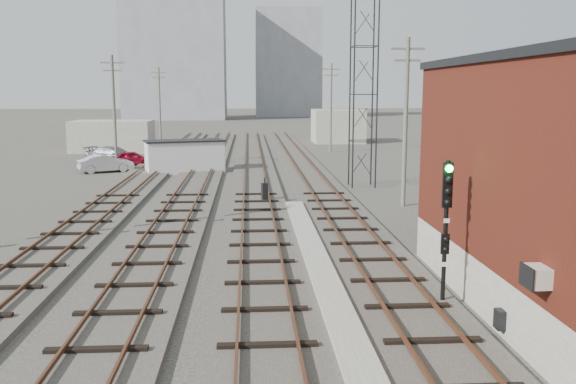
{
  "coord_description": "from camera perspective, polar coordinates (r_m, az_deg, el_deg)",
  "views": [
    {
      "loc": [
        -1.89,
        -4.28,
        6.2
      ],
      "look_at": [
        -0.34,
        19.78,
        2.2
      ],
      "focal_mm": 38.0,
      "sensor_mm": 36.0,
      "label": 1
    }
  ],
  "objects": [
    {
      "name": "track_left",
      "position": [
        44.37,
        -13.52,
        1.26
      ],
      "size": [
        3.2,
        90.0,
        0.39
      ],
      "color": "#332D28",
      "rests_on": "ground"
    },
    {
      "name": "apartment_right",
      "position": [
        154.75,
        -0.01,
        11.93
      ],
      "size": [
        16.0,
        12.0,
        26.0
      ],
      "primitive_type": "cube",
      "color": "gray",
      "rests_on": "ground"
    },
    {
      "name": "platform_curb",
      "position": [
        19.41,
        3.62,
        -8.82
      ],
      "size": [
        0.9,
        28.0,
        0.26
      ],
      "primitive_type": "cube",
      "color": "gray",
      "rests_on": "ground"
    },
    {
      "name": "site_trailer",
      "position": [
        47.55,
        -9.65,
        3.33
      ],
      "size": [
        6.47,
        4.17,
        2.52
      ],
      "rotation": [
        0.0,
        0.0,
        0.28
      ],
      "color": "silver",
      "rests_on": "ground"
    },
    {
      "name": "ground",
      "position": [
        64.61,
        -1.99,
        3.9
      ],
      "size": [
        320.0,
        320.0,
        0.0
      ],
      "primitive_type": "plane",
      "color": "#282621",
      "rests_on": "ground"
    },
    {
      "name": "utility_pole_left_c",
      "position": [
        75.05,
        -11.93,
        8.14
      ],
      "size": [
        1.8,
        0.24,
        9.0
      ],
      "color": "#595147",
      "rests_on": "ground"
    },
    {
      "name": "car_silver",
      "position": [
        49.23,
        -16.69,
        2.58
      ],
      "size": [
        4.36,
        3.04,
        1.36
      ],
      "primitive_type": "imported",
      "rotation": [
        0.0,
        0.0,
        2.0
      ],
      "color": "#ABADB3",
      "rests_on": "ground"
    },
    {
      "name": "utility_pole_right_b",
      "position": [
        62.86,
        4.03,
        8.11
      ],
      "size": [
        1.8,
        0.24,
        9.0
      ],
      "color": "#595147",
      "rests_on": "ground"
    },
    {
      "name": "utility_pole_right_a",
      "position": [
        33.38,
        10.96,
        6.84
      ],
      "size": [
        1.8,
        0.24,
        9.0
      ],
      "color": "#595147",
      "rests_on": "ground"
    },
    {
      "name": "track_mid_left",
      "position": [
        43.86,
        -8.37,
        1.32
      ],
      "size": [
        3.2,
        90.0,
        0.39
      ],
      "color": "#332D28",
      "rests_on": "ground"
    },
    {
      "name": "lattice_tower",
      "position": [
        39.99,
        7.11,
        11.21
      ],
      "size": [
        1.6,
        1.6,
        15.0
      ],
      "color": "black",
      "rests_on": "ground"
    },
    {
      "name": "car_grey",
      "position": [
        54.57,
        -15.96,
        3.31
      ],
      "size": [
        5.53,
        3.79,
        1.49
      ],
      "primitive_type": "imported",
      "rotation": [
        0.0,
        0.0,
        1.2
      ],
      "color": "slate",
      "rests_on": "ground"
    },
    {
      "name": "switch_stand",
      "position": [
        34.11,
        -2.2,
        0.02
      ],
      "size": [
        0.39,
        0.39,
        1.35
      ],
      "rotation": [
        0.0,
        0.0,
        0.3
      ],
      "color": "black",
      "rests_on": "ground"
    },
    {
      "name": "car_red",
      "position": [
        53.21,
        -14.36,
        3.09
      ],
      "size": [
        3.81,
        2.04,
        1.23
      ],
      "primitive_type": "imported",
      "rotation": [
        0.0,
        0.0,
        1.74
      ],
      "color": "maroon",
      "rests_on": "ground"
    },
    {
      "name": "shed_right",
      "position": [
        75.19,
        4.68,
        6.18
      ],
      "size": [
        6.0,
        6.0,
        4.0
      ],
      "primitive_type": "cube",
      "color": "gray",
      "rests_on": "ground"
    },
    {
      "name": "apartment_left",
      "position": [
        140.49,
        -10.52,
        12.85
      ],
      "size": [
        22.0,
        14.0,
        30.0
      ],
      "primitive_type": "cube",
      "color": "gray",
      "rests_on": "ground"
    },
    {
      "name": "track_mid_right",
      "position": [
        43.71,
        -3.13,
        1.38
      ],
      "size": [
        3.2,
        90.0,
        0.39
      ],
      "color": "#332D28",
      "rests_on": "ground"
    },
    {
      "name": "utility_pole_left_b",
      "position": [
        50.43,
        -15.96,
        7.46
      ],
      "size": [
        1.8,
        0.24,
        9.0
      ],
      "color": "#595147",
      "rests_on": "ground"
    },
    {
      "name": "signal_mast",
      "position": [
        17.93,
        14.58,
        -2.65
      ],
      "size": [
        0.4,
        0.42,
        4.27
      ],
      "color": "gray",
      "rests_on": "ground"
    },
    {
      "name": "shed_left",
      "position": [
        65.97,
        -16.08,
        5.05
      ],
      "size": [
        8.0,
        5.0,
        3.2
      ],
      "primitive_type": "cube",
      "color": "gray",
      "rests_on": "ground"
    },
    {
      "name": "track_right",
      "position": [
        43.93,
        2.09,
        1.43
      ],
      "size": [
        3.2,
        90.0,
        0.39
      ],
      "color": "#332D28",
      "rests_on": "ground"
    }
  ]
}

